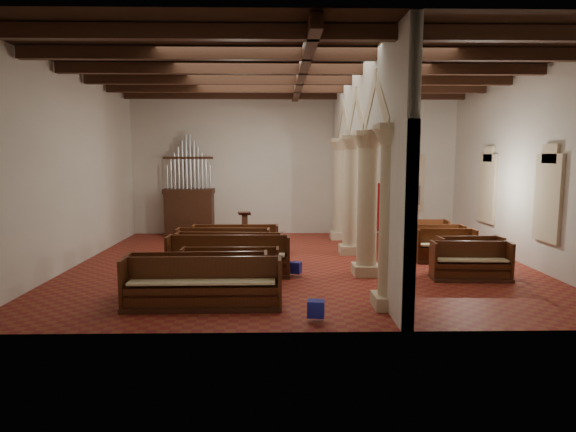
% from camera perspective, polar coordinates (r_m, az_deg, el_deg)
% --- Properties ---
extents(floor, '(14.00, 14.00, 0.00)m').
position_cam_1_polar(floor, '(15.32, 1.52, -5.63)').
color(floor, maroon).
rests_on(floor, ground).
extents(ceiling, '(14.00, 14.00, 0.00)m').
position_cam_1_polar(ceiling, '(15.17, 1.60, 17.06)').
color(ceiling, black).
rests_on(ceiling, wall_back).
extents(wall_back, '(14.00, 0.02, 6.00)m').
position_cam_1_polar(wall_back, '(20.94, 0.79, 6.09)').
color(wall_back, silver).
rests_on(wall_back, floor).
extents(wall_front, '(14.00, 0.02, 6.00)m').
position_cam_1_polar(wall_front, '(8.96, 3.35, 4.66)').
color(wall_front, silver).
rests_on(wall_front, floor).
extents(wall_left, '(0.02, 12.00, 6.00)m').
position_cam_1_polar(wall_left, '(16.21, -24.11, 5.16)').
color(wall_left, silver).
rests_on(wall_left, floor).
extents(wall_right, '(0.02, 12.00, 6.00)m').
position_cam_1_polar(wall_right, '(16.80, 26.26, 5.09)').
color(wall_right, silver).
rests_on(wall_right, floor).
extents(ceiling_beams, '(13.80, 11.80, 0.30)m').
position_cam_1_polar(ceiling_beams, '(15.14, 1.60, 16.39)').
color(ceiling_beams, '#341D10').
rests_on(ceiling_beams, wall_back).
extents(arcade, '(0.90, 11.90, 6.00)m').
position_cam_1_polar(arcade, '(15.14, 8.45, 7.74)').
color(arcade, '#BEAD8D').
rests_on(arcade, floor).
extents(window_right_a, '(0.03, 1.00, 2.20)m').
position_cam_1_polar(window_right_a, '(15.51, 28.56, 1.89)').
color(window_right_a, '#357857').
rests_on(window_right_a, wall_right).
extents(window_right_b, '(0.03, 1.00, 2.20)m').
position_cam_1_polar(window_right_b, '(19.08, 22.64, 3.03)').
color(window_right_b, '#357857').
rests_on(window_right_b, wall_right).
extents(window_back, '(1.00, 0.03, 2.20)m').
position_cam_1_polar(window_back, '(21.70, 14.13, 3.80)').
color(window_back, '#357857').
rests_on(window_back, wall_back).
extents(pipe_organ, '(2.10, 0.85, 4.40)m').
position_cam_1_polar(pipe_organ, '(20.88, -11.62, 1.46)').
color(pipe_organ, '#341D10').
rests_on(pipe_organ, floor).
extents(lectern, '(0.51, 0.51, 1.22)m').
position_cam_1_polar(lectern, '(19.26, -5.14, -1.49)').
color(lectern, '#391F12').
rests_on(lectern, floor).
extents(dossal_curtain, '(1.80, 0.07, 2.17)m').
position_cam_1_polar(dossal_curtain, '(21.38, 10.21, 1.07)').
color(dossal_curtain, '#9E1112').
rests_on(dossal_curtain, floor).
extents(processional_banner, '(0.51, 0.65, 2.30)m').
position_cam_1_polar(processional_banner, '(21.05, 14.66, -0.18)').
color(processional_banner, '#341D10').
rests_on(processional_banner, floor).
extents(hymnal_box_a, '(0.38, 0.33, 0.34)m').
position_cam_1_polar(hymnal_box_a, '(10.06, 3.33, -10.90)').
color(hymnal_box_a, navy).
rests_on(hymnal_box_a, floor).
extents(hymnal_box_b, '(0.39, 0.35, 0.32)m').
position_cam_1_polar(hymnal_box_b, '(13.62, 0.88, -6.13)').
color(hymnal_box_b, navy).
rests_on(hymnal_box_b, floor).
extents(hymnal_box_c, '(0.34, 0.31, 0.27)m').
position_cam_1_polar(hymnal_box_c, '(15.07, -2.37, -4.93)').
color(hymnal_box_c, '#161A99').
rests_on(hymnal_box_c, floor).
extents(tube_heater_a, '(0.96, 0.44, 0.10)m').
position_cam_1_polar(tube_heater_a, '(11.64, -13.38, -9.15)').
color(tube_heater_a, white).
rests_on(tube_heater_a, floor).
extents(tube_heater_b, '(0.93, 0.48, 0.10)m').
position_cam_1_polar(tube_heater_b, '(11.22, -11.95, -9.72)').
color(tube_heater_b, white).
rests_on(tube_heater_b, floor).
extents(nave_pew_0, '(3.53, 0.80, 1.14)m').
position_cam_1_polar(nave_pew_0, '(11.00, -10.09, -8.86)').
color(nave_pew_0, '#341D10').
rests_on(nave_pew_0, floor).
extents(nave_pew_1, '(3.36, 0.82, 1.07)m').
position_cam_1_polar(nave_pew_1, '(11.91, -10.59, -7.74)').
color(nave_pew_1, '#341D10').
rests_on(nave_pew_1, floor).
extents(nave_pew_2, '(2.58, 0.66, 0.96)m').
position_cam_1_polar(nave_pew_2, '(12.96, -6.84, -6.60)').
color(nave_pew_2, '#341D10').
rests_on(nave_pew_2, floor).
extents(nave_pew_3, '(3.47, 0.83, 1.15)m').
position_cam_1_polar(nave_pew_3, '(13.73, -7.03, -5.56)').
color(nave_pew_3, '#341D10').
rests_on(nave_pew_3, floor).
extents(nave_pew_4, '(3.33, 0.92, 1.05)m').
position_cam_1_polar(nave_pew_4, '(14.87, -6.95, -4.71)').
color(nave_pew_4, '#341D10').
rests_on(nave_pew_4, floor).
extents(nave_pew_5, '(3.05, 0.82, 1.04)m').
position_cam_1_polar(nave_pew_5, '(15.85, -7.68, -3.99)').
color(nave_pew_5, '#341D10').
rests_on(nave_pew_5, floor).
extents(nave_pew_6, '(2.98, 0.68, 1.00)m').
position_cam_1_polar(nave_pew_6, '(16.87, -6.24, -3.34)').
color(nave_pew_6, '#341D10').
rests_on(nave_pew_6, floor).
extents(aisle_pew_0, '(2.15, 0.82, 1.06)m').
position_cam_1_polar(aisle_pew_0, '(14.16, 20.83, -5.70)').
color(aisle_pew_0, '#341D10').
rests_on(aisle_pew_0, floor).
extents(aisle_pew_1, '(1.89, 0.79, 1.05)m').
position_cam_1_polar(aisle_pew_1, '(15.03, 20.72, -4.95)').
color(aisle_pew_1, '#341D10').
rests_on(aisle_pew_1, floor).
extents(aisle_pew_2, '(1.89, 0.80, 1.07)m').
position_cam_1_polar(aisle_pew_2, '(16.22, 18.12, -3.96)').
color(aisle_pew_2, '#341D10').
rests_on(aisle_pew_2, floor).
extents(aisle_pew_3, '(1.86, 0.77, 1.12)m').
position_cam_1_polar(aisle_pew_3, '(16.70, 16.97, -3.54)').
color(aisle_pew_3, '#341D10').
rests_on(aisle_pew_3, floor).
extents(aisle_pew_4, '(2.00, 0.77, 1.12)m').
position_cam_1_polar(aisle_pew_4, '(17.81, 15.26, -2.83)').
color(aisle_pew_4, '#341D10').
rests_on(aisle_pew_4, floor).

